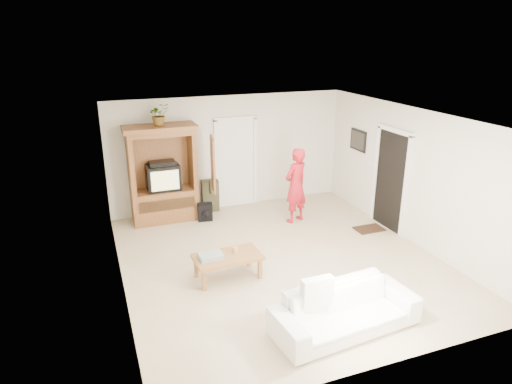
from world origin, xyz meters
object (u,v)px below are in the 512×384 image
man (296,185)px  sofa (345,310)px  coffee_table (228,258)px  armoire (164,180)px

man → sofa: size_ratio=0.79×
coffee_table → armoire: bearing=97.2°
sofa → coffee_table: (-1.10, 1.92, 0.06)m
sofa → coffee_table: 2.21m
armoire → man: 2.83m
man → coffee_table: 2.82m
man → sofa: man is taller
sofa → coffee_table: sofa is taller
man → sofa: (-1.00, -3.74, -0.52)m
armoire → sofa: bearing=-71.6°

